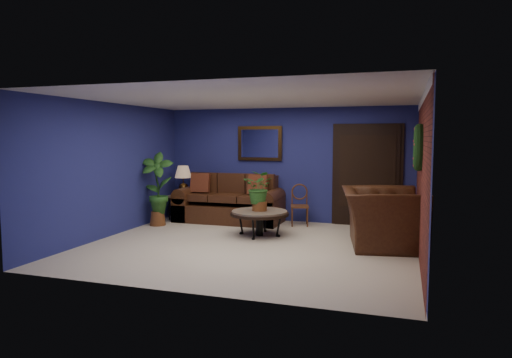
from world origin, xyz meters
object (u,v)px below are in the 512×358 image
(end_table, at_px, (184,200))
(side_chair, at_px, (300,202))
(coffee_table, at_px, (260,214))
(table_lamp, at_px, (183,177))
(sofa, at_px, (230,206))
(armchair, at_px, (382,218))

(end_table, distance_m, side_chair, 2.70)
(coffee_table, relative_size, end_table, 1.85)
(table_lamp, bearing_deg, end_table, 180.00)
(sofa, relative_size, coffee_table, 2.10)
(end_table, bearing_deg, armchair, -17.12)
(armchair, bearing_deg, end_table, 63.20)
(coffee_table, distance_m, armchair, 2.25)
(coffee_table, bearing_deg, end_table, 151.29)
(side_chair, xyz_separation_m, armchair, (1.75, -1.43, -0.00))
(side_chair, bearing_deg, end_table, 166.91)
(coffee_table, distance_m, table_lamp, 2.58)
(end_table, height_order, table_lamp, table_lamp)
(sofa, bearing_deg, coffee_table, -49.21)
(side_chair, distance_m, armchair, 2.26)
(sofa, distance_m, armchair, 3.61)
(side_chair, bearing_deg, table_lamp, 166.91)
(sofa, bearing_deg, armchair, -23.01)
(side_chair, height_order, armchair, armchair)
(armchair, bearing_deg, sofa, 57.31)
(sofa, xyz_separation_m, armchair, (3.32, -1.41, 0.15))
(table_lamp, height_order, side_chair, table_lamp)
(armchair, bearing_deg, coffee_table, 76.21)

